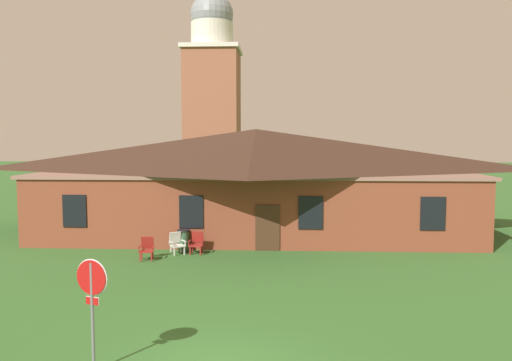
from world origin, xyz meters
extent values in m
cube|color=brown|center=(0.00, 17.19, 1.60)|extent=(21.62, 10.00, 3.20)
cube|color=#8C6458|center=(0.00, 17.19, 3.28)|extent=(22.05, 10.20, 0.16)
pyramid|color=#382319|center=(0.00, 17.19, 4.48)|extent=(22.49, 10.40, 2.23)
cube|color=black|center=(-8.11, 12.16, 1.76)|extent=(1.10, 0.06, 1.50)
cube|color=black|center=(-2.70, 12.16, 1.76)|extent=(1.10, 0.06, 1.50)
cube|color=black|center=(2.70, 12.16, 1.76)|extent=(1.10, 0.06, 1.50)
cube|color=black|center=(8.11, 12.16, 1.76)|extent=(1.10, 0.06, 1.50)
cube|color=#422819|center=(0.77, 12.16, 1.05)|extent=(1.10, 0.06, 2.10)
cube|color=#93563D|center=(-4.91, 35.99, 6.48)|extent=(4.80, 4.80, 12.96)
cube|color=silver|center=(-4.91, 35.99, 13.14)|extent=(5.18, 5.18, 0.36)
cylinder|color=silver|center=(-4.91, 35.99, 14.42)|extent=(3.80, 3.80, 2.20)
sphere|color=gray|center=(-4.91, 35.99, 16.20)|extent=(3.88, 3.88, 3.88)
cylinder|color=slate|center=(-2.72, 0.08, 1.20)|extent=(0.07, 0.07, 2.41)
cylinder|color=white|center=(-2.71, 0.09, 2.09)|extent=(0.77, 0.28, 0.81)
cylinder|color=#B71414|center=(-2.72, 0.07, 2.09)|extent=(0.73, 0.26, 0.76)
cube|color=#B71414|center=(-2.72, 0.08, 1.57)|extent=(0.31, 0.13, 0.16)
cube|color=white|center=(-2.72, 0.09, 1.57)|extent=(0.33, 0.13, 0.18)
cube|color=maroon|center=(-3.98, 9.91, 0.18)|extent=(0.06, 0.06, 0.36)
cube|color=maroon|center=(-4.43, 9.85, 0.18)|extent=(0.06, 0.06, 0.36)
cube|color=maroon|center=(-4.03, 10.35, 0.18)|extent=(0.06, 0.06, 0.36)
cube|color=maroon|center=(-4.49, 10.29, 0.18)|extent=(0.06, 0.06, 0.36)
cube|color=maroon|center=(-4.23, 10.10, 0.39)|extent=(0.60, 0.58, 0.05)
cube|color=maroon|center=(-4.27, 10.41, 0.69)|extent=(0.53, 0.25, 0.54)
cube|color=maroon|center=(-3.94, 10.12, 0.58)|extent=(0.12, 0.47, 0.03)
cube|color=maroon|center=(-3.92, 9.96, 0.47)|extent=(0.04, 0.04, 0.22)
cube|color=maroon|center=(-4.52, 10.05, 0.58)|extent=(0.12, 0.47, 0.03)
cube|color=maroon|center=(-4.50, 9.88, 0.47)|extent=(0.04, 0.04, 0.22)
cube|color=silver|center=(-2.85, 11.17, 0.18)|extent=(0.07, 0.07, 0.36)
cube|color=silver|center=(-3.24, 10.93, 0.18)|extent=(0.07, 0.07, 0.36)
cube|color=silver|center=(-3.08, 11.54, 0.18)|extent=(0.07, 0.07, 0.36)
cube|color=silver|center=(-3.47, 11.30, 0.18)|extent=(0.07, 0.07, 0.36)
cube|color=silver|center=(-3.16, 11.24, 0.39)|extent=(0.73, 0.73, 0.05)
cube|color=silver|center=(-3.32, 11.50, 0.69)|extent=(0.54, 0.43, 0.54)
cube|color=silver|center=(-2.90, 11.37, 0.58)|extent=(0.30, 0.43, 0.03)
cube|color=silver|center=(-2.82, 11.23, 0.47)|extent=(0.06, 0.06, 0.22)
cube|color=silver|center=(-3.40, 11.07, 0.58)|extent=(0.30, 0.43, 0.03)
cube|color=silver|center=(-3.31, 10.93, 0.47)|extent=(0.06, 0.06, 0.22)
cube|color=maroon|center=(-2.13, 11.12, 0.18)|extent=(0.05, 0.05, 0.36)
cube|color=maroon|center=(-2.59, 11.14, 0.18)|extent=(0.05, 0.05, 0.36)
cube|color=maroon|center=(-2.11, 11.56, 0.18)|extent=(0.05, 0.05, 0.36)
cube|color=maroon|center=(-2.57, 11.58, 0.18)|extent=(0.05, 0.05, 0.36)
cube|color=maroon|center=(-2.35, 11.35, 0.39)|extent=(0.56, 0.55, 0.05)
cube|color=maroon|center=(-2.34, 11.66, 0.69)|extent=(0.52, 0.22, 0.54)
cube|color=maroon|center=(-2.06, 11.31, 0.58)|extent=(0.08, 0.47, 0.03)
cube|color=maroon|center=(-2.07, 11.15, 0.47)|extent=(0.04, 0.04, 0.22)
cube|color=maroon|center=(-2.64, 11.34, 0.58)|extent=(0.08, 0.47, 0.03)
cube|color=maroon|center=(-2.65, 11.18, 0.47)|extent=(0.04, 0.04, 0.22)
cylinder|color=#335638|center=(-3.02, 11.89, 0.45)|extent=(0.52, 0.52, 0.90)
cylinder|color=black|center=(-3.02, 11.89, 0.94)|extent=(0.56, 0.56, 0.08)
camera|label=1|loc=(1.35, -10.41, 5.07)|focal=35.47mm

